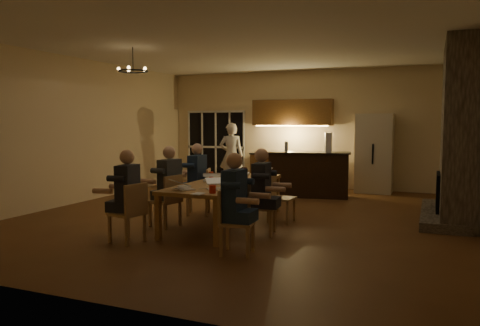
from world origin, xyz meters
name	(u,v)px	position (x,y,z in m)	size (l,w,h in m)	color
floor	(244,217)	(0.00, 0.00, 0.00)	(9.00, 9.00, 0.00)	brown
back_wall	(305,129)	(0.00, 4.52, 1.60)	(8.00, 0.04, 3.20)	beige
left_wall	(74,131)	(-4.02, 0.00, 1.60)	(0.04, 9.00, 3.20)	beige
ceiling	(244,44)	(0.00, 0.00, 3.22)	(8.00, 9.00, 0.04)	white
french_doors	(216,147)	(-2.70, 4.47, 1.05)	(1.86, 0.08, 2.10)	black
fireplace	(459,133)	(3.70, 1.20, 1.60)	(0.58, 2.50, 3.20)	#706658
kitchenette	(291,144)	(-0.30, 4.20, 1.20)	(2.24, 0.68, 2.40)	brown
refrigerator	(374,153)	(1.90, 4.15, 1.00)	(0.90, 0.68, 2.00)	beige
dining_table	(226,203)	(-0.06, -0.72, 0.38)	(1.10, 2.94, 0.75)	tan
bar_island	(309,174)	(0.54, 2.82, 0.54)	(1.96, 0.68, 1.08)	black
chair_left_near	(127,213)	(-0.92, -2.40, 0.45)	(0.44, 0.44, 0.89)	tan
chair_left_mid	(165,201)	(-0.96, -1.27, 0.45)	(0.44, 0.44, 0.89)	tan
chair_left_far	(198,192)	(-0.90, -0.14, 0.45)	(0.44, 0.44, 0.89)	tan
chair_right_near	(237,222)	(0.85, -2.37, 0.45)	(0.44, 0.44, 0.89)	tan
chair_right_mid	(262,207)	(0.77, -1.18, 0.45)	(0.44, 0.44, 0.89)	tan
chair_right_far	(282,198)	(0.79, -0.19, 0.45)	(0.44, 0.44, 0.89)	tan
person_left_near	(128,195)	(-0.96, -2.32, 0.69)	(0.60, 0.60, 1.38)	#262731
person_right_near	(234,204)	(0.81, -2.36, 0.69)	(0.60, 0.60, 1.38)	#1E334C
person_left_mid	(170,186)	(-0.91, -1.17, 0.69)	(0.60, 0.60, 1.38)	#383E42
person_right_mid	(261,192)	(0.79, -1.23, 0.69)	(0.60, 0.60, 1.38)	#262731
person_left_far	(197,179)	(-0.95, -0.08, 0.69)	(0.60, 0.60, 1.38)	#1E334C
standing_person	(231,155)	(-1.81, 3.55, 0.89)	(0.65, 0.42, 1.77)	silver
chandelier	(133,71)	(-2.03, -0.60, 2.75)	(0.56, 0.56, 0.03)	black
laptop_a	(185,182)	(-0.26, -1.82, 0.86)	(0.32, 0.28, 0.23)	silver
laptop_b	(217,182)	(0.21, -1.62, 0.86)	(0.32, 0.28, 0.23)	silver
laptop_c	(212,175)	(-0.33, -0.70, 0.86)	(0.32, 0.28, 0.23)	silver
laptop_d	(236,176)	(0.14, -0.70, 0.86)	(0.32, 0.28, 0.23)	silver
laptop_e	(239,170)	(-0.23, 0.30, 0.86)	(0.32, 0.28, 0.23)	silver
laptop_f	(260,171)	(0.22, 0.27, 0.86)	(0.32, 0.28, 0.23)	silver
mug_front	(214,182)	(-0.05, -1.21, 0.80)	(0.08, 0.08, 0.10)	white
mug_mid	(240,176)	(-0.01, -0.18, 0.80)	(0.07, 0.07, 0.10)	white
mug_back	(225,173)	(-0.43, 0.09, 0.80)	(0.09, 0.09, 0.10)	white
redcup_near	(212,189)	(0.30, -1.99, 0.81)	(0.10, 0.10, 0.12)	red
redcup_mid	(211,175)	(-0.52, -0.35, 0.81)	(0.08, 0.08, 0.12)	red
redcup_far	(262,171)	(0.12, 0.64, 0.81)	(0.08, 0.08, 0.12)	red
can_silver	(212,183)	(-0.01, -1.35, 0.81)	(0.06, 0.06, 0.12)	#B2B2B7
can_cola	(245,170)	(-0.26, 0.68, 0.81)	(0.07, 0.07, 0.12)	#3F0F0C
plate_near	(231,186)	(0.26, -1.23, 0.76)	(0.28, 0.28, 0.02)	white
plate_left	(184,186)	(-0.41, -1.56, 0.76)	(0.22, 0.22, 0.02)	white
plate_far	(264,177)	(0.37, 0.07, 0.76)	(0.25, 0.25, 0.02)	white
notepad	(198,194)	(0.15, -2.15, 0.76)	(0.15, 0.21, 0.01)	white
bar_bottle	(286,146)	(-0.02, 2.79, 1.20)	(0.09, 0.09, 0.24)	#99999E
bar_blender	(328,143)	(0.99, 2.81, 1.31)	(0.15, 0.15, 0.46)	silver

